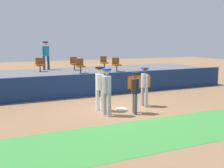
{
  "coord_description": "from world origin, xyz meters",
  "views": [
    {
      "loc": [
        -4.7,
        -10.06,
        2.93
      ],
      "look_at": [
        0.17,
        0.81,
        1.0
      ],
      "focal_mm": 42.43,
      "sensor_mm": 36.0,
      "label": 1
    }
  ],
  "objects_px": {
    "player_fielder_home": "(100,86)",
    "first_base": "(122,109)",
    "seat_front_center": "(80,65)",
    "seat_front_right": "(116,64)",
    "seat_back_right": "(104,62)",
    "seat_back_left": "(40,64)",
    "spectator_hooded": "(46,53)",
    "seat_back_center": "(74,63)",
    "player_coach_visitor": "(145,84)",
    "player_umpire": "(135,90)",
    "player_runner_visitor": "(107,89)"
  },
  "relations": [
    {
      "from": "seat_back_left",
      "to": "seat_front_center",
      "type": "bearing_deg",
      "value": -41.89
    },
    {
      "from": "first_base",
      "to": "seat_back_left",
      "type": "bearing_deg",
      "value": 109.22
    },
    {
      "from": "seat_back_center",
      "to": "seat_front_right",
      "type": "relative_size",
      "value": 1.0
    },
    {
      "from": "player_fielder_home",
      "to": "seat_back_right",
      "type": "distance_m",
      "value": 6.96
    },
    {
      "from": "seat_back_left",
      "to": "spectator_hooded",
      "type": "distance_m",
      "value": 1.17
    },
    {
      "from": "spectator_hooded",
      "to": "seat_front_right",
      "type": "bearing_deg",
      "value": 122.7
    },
    {
      "from": "seat_front_center",
      "to": "player_coach_visitor",
      "type": "bearing_deg",
      "value": -71.25
    },
    {
      "from": "seat_back_center",
      "to": "spectator_hooded",
      "type": "bearing_deg",
      "value": 152.01
    },
    {
      "from": "first_base",
      "to": "player_fielder_home",
      "type": "relative_size",
      "value": 0.21
    },
    {
      "from": "player_coach_visitor",
      "to": "player_umpire",
      "type": "distance_m",
      "value": 1.32
    },
    {
      "from": "player_fielder_home",
      "to": "seat_back_center",
      "type": "bearing_deg",
      "value": 156.56
    },
    {
      "from": "seat_front_center",
      "to": "seat_back_right",
      "type": "bearing_deg",
      "value": 38.8
    },
    {
      "from": "seat_front_center",
      "to": "seat_front_right",
      "type": "bearing_deg",
      "value": 0.01
    },
    {
      "from": "player_coach_visitor",
      "to": "spectator_hooded",
      "type": "xyz_separation_m",
      "value": [
        -3.03,
        7.26,
        1.12
      ]
    },
    {
      "from": "seat_front_right",
      "to": "seat_back_right",
      "type": "bearing_deg",
      "value": 92.34
    },
    {
      "from": "player_fielder_home",
      "to": "player_umpire",
      "type": "relative_size",
      "value": 1.11
    },
    {
      "from": "player_runner_visitor",
      "to": "seat_back_center",
      "type": "height_order",
      "value": "seat_back_center"
    },
    {
      "from": "seat_back_right",
      "to": "seat_back_left",
      "type": "bearing_deg",
      "value": 180.0
    },
    {
      "from": "seat_back_center",
      "to": "seat_back_left",
      "type": "xyz_separation_m",
      "value": [
        -2.16,
        -0.0,
        -0.0
      ]
    },
    {
      "from": "seat_front_right",
      "to": "spectator_hooded",
      "type": "xyz_separation_m",
      "value": [
        -3.77,
        2.66,
        0.58
      ]
    },
    {
      "from": "player_runner_visitor",
      "to": "player_coach_visitor",
      "type": "xyz_separation_m",
      "value": [
        2.15,
        0.71,
        -0.07
      ]
    },
    {
      "from": "first_base",
      "to": "seat_back_center",
      "type": "relative_size",
      "value": 0.48
    },
    {
      "from": "player_runner_visitor",
      "to": "spectator_hooded",
      "type": "height_order",
      "value": "spectator_hooded"
    },
    {
      "from": "player_runner_visitor",
      "to": "player_fielder_home",
      "type": "bearing_deg",
      "value": 169.66
    },
    {
      "from": "player_fielder_home",
      "to": "seat_front_right",
      "type": "xyz_separation_m",
      "value": [
        2.89,
        4.55,
        0.48
      ]
    },
    {
      "from": "player_runner_visitor",
      "to": "seat_back_left",
      "type": "xyz_separation_m",
      "value": [
        -1.42,
        7.12,
        0.47
      ]
    },
    {
      "from": "player_fielder_home",
      "to": "player_umpire",
      "type": "distance_m",
      "value": 1.5
    },
    {
      "from": "player_fielder_home",
      "to": "seat_back_right",
      "type": "xyz_separation_m",
      "value": [
        2.82,
        6.35,
        0.48
      ]
    },
    {
      "from": "spectator_hooded",
      "to": "seat_back_left",
      "type": "bearing_deg",
      "value": 35.47
    },
    {
      "from": "first_base",
      "to": "spectator_hooded",
      "type": "height_order",
      "value": "spectator_hooded"
    },
    {
      "from": "player_coach_visitor",
      "to": "seat_back_center",
      "type": "distance_m",
      "value": 6.58
    },
    {
      "from": "first_base",
      "to": "seat_front_right",
      "type": "height_order",
      "value": "seat_front_right"
    },
    {
      "from": "player_coach_visitor",
      "to": "seat_front_center",
      "type": "xyz_separation_m",
      "value": [
        -1.56,
        4.61,
        0.54
      ]
    },
    {
      "from": "player_fielder_home",
      "to": "seat_front_center",
      "type": "relative_size",
      "value": 2.25
    },
    {
      "from": "seat_front_right",
      "to": "seat_back_center",
      "type": "bearing_deg",
      "value": 140.19
    },
    {
      "from": "seat_back_center",
      "to": "seat_front_right",
      "type": "height_order",
      "value": "same"
    },
    {
      "from": "first_base",
      "to": "seat_front_center",
      "type": "xyz_separation_m",
      "value": [
        -0.3,
        4.83,
        1.53
      ]
    },
    {
      "from": "seat_back_left",
      "to": "seat_front_right",
      "type": "xyz_separation_m",
      "value": [
        4.32,
        -1.8,
        0.0
      ]
    },
    {
      "from": "player_umpire",
      "to": "seat_front_center",
      "type": "distance_m",
      "value": 5.55
    },
    {
      "from": "player_fielder_home",
      "to": "first_base",
      "type": "bearing_deg",
      "value": 55.27
    },
    {
      "from": "first_base",
      "to": "spectator_hooded",
      "type": "bearing_deg",
      "value": 103.28
    },
    {
      "from": "first_base",
      "to": "seat_front_center",
      "type": "bearing_deg",
      "value": 93.61
    },
    {
      "from": "seat_back_right",
      "to": "spectator_hooded",
      "type": "height_order",
      "value": "spectator_hooded"
    },
    {
      "from": "first_base",
      "to": "seat_back_left",
      "type": "relative_size",
      "value": 0.48
    },
    {
      "from": "first_base",
      "to": "player_coach_visitor",
      "type": "xyz_separation_m",
      "value": [
        1.26,
        0.23,
        0.99
      ]
    },
    {
      "from": "seat_back_left",
      "to": "seat_front_right",
      "type": "distance_m",
      "value": 4.68
    },
    {
      "from": "seat_front_center",
      "to": "seat_front_right",
      "type": "xyz_separation_m",
      "value": [
        2.31,
        0.0,
        0.0
      ]
    },
    {
      "from": "spectator_hooded",
      "to": "first_base",
      "type": "bearing_deg",
      "value": 81.13
    },
    {
      "from": "player_fielder_home",
      "to": "player_runner_visitor",
      "type": "relative_size",
      "value": 1.0
    },
    {
      "from": "player_coach_visitor",
      "to": "player_umpire",
      "type": "bearing_deg",
      "value": -50.12
    }
  ]
}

